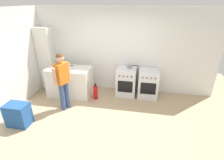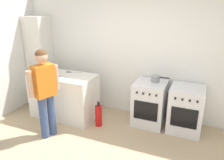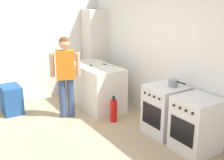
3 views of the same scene
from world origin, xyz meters
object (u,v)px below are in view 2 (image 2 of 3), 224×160
at_px(knife_utility, 60,77).
at_px(person, 44,87).
at_px(knife_bread, 74,72).
at_px(fire_extinguisher, 99,115).
at_px(oven_left, 149,103).
at_px(larder_cabinet, 40,60).
at_px(oven_right, 186,109).
at_px(pot, 155,79).

bearing_deg(knife_utility, person, -76.81).
distance_m(knife_bread, fire_extinguisher, 1.05).
xyz_separation_m(oven_left, larder_cabinet, (-2.65, 0.10, 0.57)).
distance_m(knife_bread, person, 0.98).
bearing_deg(knife_utility, oven_right, 11.70).
relative_size(pot, person, 0.22).
height_order(pot, fire_extinguisher, pot).
height_order(oven_left, knife_bread, knife_bread).
distance_m(pot, larder_cabinet, 2.72).
relative_size(oven_left, knife_utility, 3.49).
xyz_separation_m(pot, person, (-1.62, -1.21, 0.02)).
bearing_deg(knife_bread, fire_extinguisher, -24.68).
relative_size(pot, larder_cabinet, 0.17).
xyz_separation_m(pot, knife_bread, (-1.66, -0.23, -0.01)).
bearing_deg(person, knife_utility, 103.19).
distance_m(oven_right, pot, 0.78).
bearing_deg(fire_extinguisher, knife_bread, 155.32).
relative_size(oven_left, knife_bread, 2.45).
distance_m(oven_right, larder_cabinet, 3.37).
xyz_separation_m(knife_bread, knife_utility, (-0.10, -0.35, 0.00)).
height_order(oven_left, fire_extinguisher, oven_left).
relative_size(knife_utility, fire_extinguisher, 0.49).
relative_size(pot, knife_bread, 0.99).
bearing_deg(pot, oven_left, -129.61).
height_order(oven_left, knife_utility, knife_utility).
height_order(oven_left, person, person).
xyz_separation_m(oven_left, person, (-1.55, -1.12, 0.50)).
bearing_deg(fire_extinguisher, person, -136.47).
distance_m(knife_utility, larder_cabinet, 1.13).
bearing_deg(fire_extinguisher, oven_right, 17.21).
bearing_deg(larder_cabinet, oven_left, -2.20).
bearing_deg(larder_cabinet, oven_right, -1.76).
distance_m(oven_right, person, 2.54).
xyz_separation_m(oven_right, pot, (-0.61, 0.08, 0.48)).
bearing_deg(fire_extinguisher, oven_left, 28.78).
relative_size(oven_left, person, 0.54).
distance_m(knife_utility, person, 0.65).
bearing_deg(pot, knife_utility, -162.02).
xyz_separation_m(pot, knife_utility, (-1.77, -0.57, -0.01)).
height_order(oven_left, larder_cabinet, larder_cabinet).
relative_size(oven_right, person, 0.54).
relative_size(person, fire_extinguisher, 3.14).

